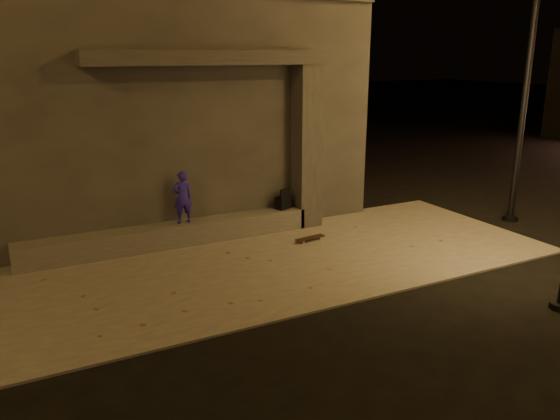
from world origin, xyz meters
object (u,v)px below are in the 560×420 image
skateboarder (182,197)px  backpack (283,202)px  skateboard (310,238)px  column (307,147)px

skateboarder → backpack: size_ratio=2.26×
skateboarder → skateboard: bearing=155.5°
skateboard → skateboarder: bearing=147.9°
backpack → skateboard: bearing=-107.6°
column → skateboarder: column is taller
column → backpack: column is taller
skateboarder → skateboard: skateboarder is taller
skateboarder → backpack: skateboarder is taller
skateboard → column: bearing=56.8°
column → backpack: bearing=180.0°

